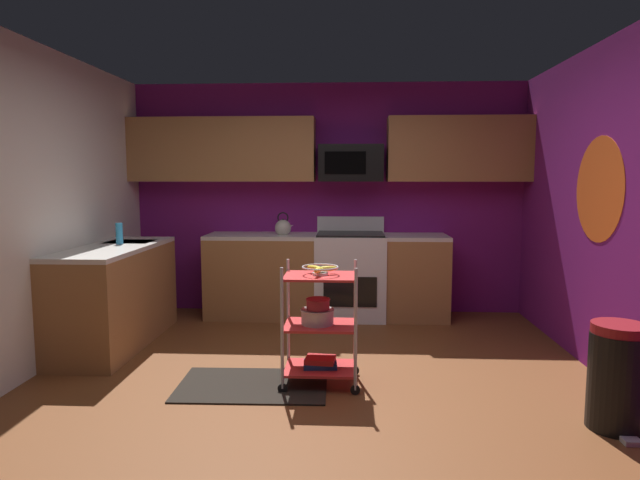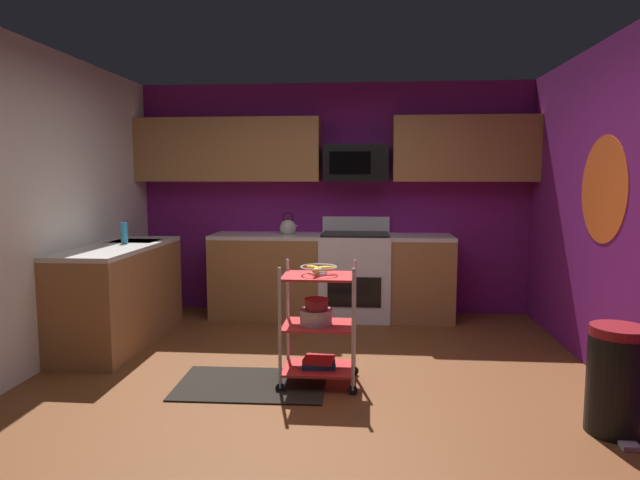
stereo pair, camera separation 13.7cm
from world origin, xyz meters
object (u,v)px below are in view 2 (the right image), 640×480
object	(u,v)px
trash_can	(617,380)
mixing_bowl_large	(316,316)
oven_range	(355,275)
kettle	(288,227)
rolling_cart	(319,325)
fruit_bowl	(319,269)
mixing_bowl_small	(316,304)
microwave	(356,163)
dish_soap_bottle	(124,233)
book_stack	(319,362)

from	to	relation	value
trash_can	mixing_bowl_large	bearing A→B (deg)	161.23
oven_range	mixing_bowl_large	distance (m)	2.03
kettle	rolling_cart	bearing A→B (deg)	-75.56
rolling_cart	trash_can	size ratio (longest dim) A/B	1.39
fruit_bowl	mixing_bowl_small	bearing A→B (deg)	-130.23
mixing_bowl_small	trash_can	distance (m)	2.00
rolling_cart	mixing_bowl_small	distance (m)	0.17
rolling_cart	mixing_bowl_small	bearing A→B (deg)	-130.23
mixing_bowl_small	rolling_cart	bearing A→B (deg)	49.77
mixing_bowl_small	microwave	bearing A→B (deg)	83.65
microwave	kettle	distance (m)	1.03
mixing_bowl_small	dish_soap_bottle	distance (m)	2.23
mixing_bowl_large	kettle	bearing A→B (deg)	103.88
fruit_bowl	dish_soap_bottle	bearing A→B (deg)	152.08
microwave	dish_soap_bottle	world-z (taller)	microwave
book_stack	rolling_cart	bearing A→B (deg)	90.00
oven_range	rolling_cart	distance (m)	2.03
fruit_bowl	dish_soap_bottle	xyz separation A→B (m)	(-1.94, 1.03, 0.14)
microwave	kettle	world-z (taller)	microwave
microwave	dish_soap_bottle	size ratio (longest dim) A/B	3.50
mixing_bowl_small	book_stack	size ratio (longest dim) A/B	0.71
microwave	trash_can	distance (m)	3.49
fruit_bowl	dish_soap_bottle	world-z (taller)	dish_soap_bottle
rolling_cart	book_stack	distance (m)	0.29
rolling_cart	kettle	size ratio (longest dim) A/B	3.47
oven_range	fruit_bowl	bearing A→B (deg)	-96.31
fruit_bowl	mixing_bowl_large	distance (m)	0.36
kettle	book_stack	bearing A→B (deg)	-75.56
fruit_bowl	mixing_bowl_small	distance (m)	0.26
microwave	trash_can	size ratio (longest dim) A/B	1.06
microwave	trash_can	xyz separation A→B (m)	(1.64, -2.76, -1.37)
rolling_cart	trash_can	world-z (taller)	rolling_cart
oven_range	dish_soap_bottle	world-z (taller)	dish_soap_bottle
rolling_cart	mixing_bowl_large	world-z (taller)	rolling_cart
trash_can	mixing_bowl_small	bearing A→B (deg)	161.68
book_stack	mixing_bowl_large	bearing A→B (deg)	180.00
dish_soap_bottle	microwave	bearing A→B (deg)	26.76
dish_soap_bottle	mixing_bowl_large	bearing A→B (deg)	-28.18
dish_soap_bottle	trash_can	distance (m)	4.21
rolling_cart	dish_soap_bottle	distance (m)	2.27
rolling_cart	kettle	xyz separation A→B (m)	(-0.52, 2.01, 0.54)
fruit_bowl	dish_soap_bottle	size ratio (longest dim) A/B	1.36
mixing_bowl_small	trash_can	size ratio (longest dim) A/B	0.28
trash_can	dish_soap_bottle	bearing A→B (deg)	156.30
mixing_bowl_small	book_stack	world-z (taller)	mixing_bowl_small
oven_range	kettle	xyz separation A→B (m)	(-0.74, -0.00, 0.52)
book_stack	dish_soap_bottle	xyz separation A→B (m)	(-1.94, 1.03, 0.85)
oven_range	dish_soap_bottle	xyz separation A→B (m)	(-2.17, -0.99, 0.54)
microwave	mixing_bowl_large	bearing A→B (deg)	-96.54
microwave	mixing_bowl_large	distance (m)	2.44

